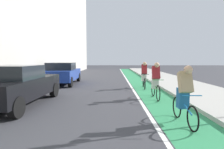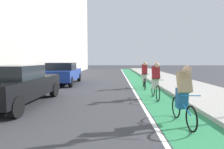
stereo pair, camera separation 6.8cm
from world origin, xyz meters
name	(u,v)px [view 1 (the left image)]	position (x,y,z in m)	size (l,w,h in m)	color
ground_plane	(99,86)	(0.00, 15.34, 0.00)	(85.10, 85.10, 0.00)	#38383D
bike_lane_paint	(140,82)	(2.98, 17.34, 0.00)	(1.60, 38.68, 0.00)	#2D8451
lane_divider_stripe	(128,82)	(2.08, 17.34, 0.00)	(0.12, 38.68, 0.00)	white
sidewalk_right	(173,81)	(5.49, 17.34, 0.07)	(3.43, 38.68, 0.14)	#A8A59E
parked_sedan_black	(17,85)	(-2.73, 10.28, 0.78)	(1.99, 4.26, 1.53)	black
parked_sedan_blue	(62,73)	(-2.73, 16.22, 0.79)	(2.14, 4.31, 1.53)	navy
cyclist_mid	(184,95)	(2.86, 8.36, 0.81)	(0.48, 1.69, 1.60)	black
cyclist_trailing	(156,81)	(2.82, 11.50, 0.81)	(0.48, 1.74, 1.62)	black
cyclist_far	(144,75)	(2.80, 14.47, 0.81)	(0.48, 1.71, 1.61)	black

